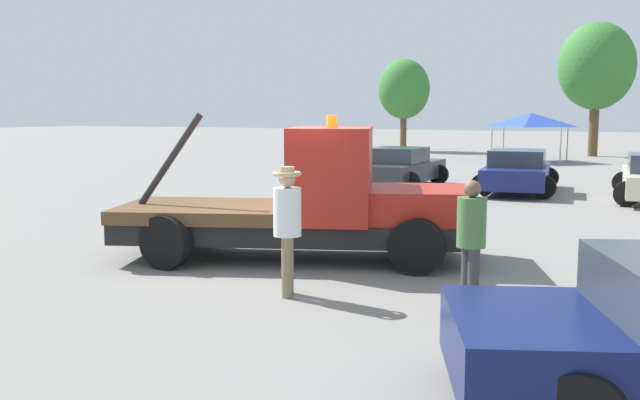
{
  "coord_description": "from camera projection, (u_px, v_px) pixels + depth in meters",
  "views": [
    {
      "loc": [
        5.39,
        -10.83,
        2.55
      ],
      "look_at": [
        0.5,
        0.0,
        1.05
      ],
      "focal_mm": 40.0,
      "sensor_mm": 36.0,
      "label": 1
    }
  ],
  "objects": [
    {
      "name": "tree_center",
      "position": [
        404.0,
        89.0,
        44.5
      ],
      "size": [
        3.21,
        3.21,
        5.74
      ],
      "color": "brown",
      "rests_on": "ground"
    },
    {
      "name": "canopy_tent_blue",
      "position": [
        531.0,
        120.0,
        35.34
      ],
      "size": [
        3.28,
        3.28,
        2.42
      ],
      "color": "#9E9EA3",
      "rests_on": "ground"
    },
    {
      "name": "parked_car_navy",
      "position": [
        517.0,
        172.0,
        22.22
      ],
      "size": [
        2.68,
        4.79,
        1.34
      ],
      "rotation": [
        0.0,
        0.0,
        1.65
      ],
      "color": "navy",
      "rests_on": "ground"
    },
    {
      "name": "traffic_cone",
      "position": [
        352.0,
        206.0,
        17.17
      ],
      "size": [
        0.4,
        0.4,
        0.55
      ],
      "color": "black",
      "rests_on": "ground"
    },
    {
      "name": "parked_car_charcoal",
      "position": [
        398.0,
        168.0,
        23.61
      ],
      "size": [
        2.57,
        4.62,
        1.34
      ],
      "rotation": [
        0.0,
        0.0,
        1.54
      ],
      "color": "#2D2D33",
      "rests_on": "ground"
    },
    {
      "name": "person_near_truck",
      "position": [
        471.0,
        235.0,
        9.09
      ],
      "size": [
        0.37,
        0.37,
        1.67
      ],
      "rotation": [
        0.0,
        0.0,
        3.78
      ],
      "color": "#38383D",
      "rests_on": "ground"
    },
    {
      "name": "person_at_hood",
      "position": [
        287.0,
        220.0,
        9.74
      ],
      "size": [
        0.4,
        0.4,
        1.79
      ],
      "rotation": [
        0.0,
        0.0,
        0.42
      ],
      "color": "#847051",
      "rests_on": "ground"
    },
    {
      "name": "tree_left",
      "position": [
        597.0,
        66.0,
        39.21
      ],
      "size": [
        4.13,
        4.13,
        7.37
      ],
      "color": "brown",
      "rests_on": "ground"
    },
    {
      "name": "ground_plane",
      "position": [
        294.0,
        259.0,
        12.32
      ],
      "size": [
        160.0,
        160.0,
        0.0
      ],
      "primitive_type": "plane",
      "color": "gray"
    },
    {
      "name": "tow_truck",
      "position": [
        315.0,
        204.0,
        12.16
      ],
      "size": [
        6.41,
        3.82,
        2.51
      ],
      "rotation": [
        0.0,
        0.0,
        0.32
      ],
      "color": "black",
      "rests_on": "ground"
    }
  ]
}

